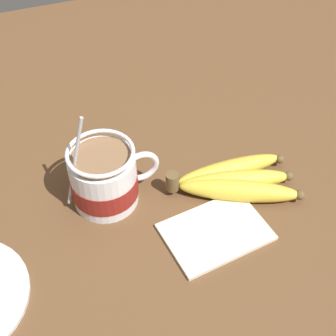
{
  "coord_description": "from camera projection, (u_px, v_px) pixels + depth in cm",
  "views": [
    {
      "loc": [
        -16.0,
        -43.46,
        56.5
      ],
      "look_at": [
        1.34,
        1.21,
        7.17
      ],
      "focal_mm": 50.0,
      "sensor_mm": 36.0,
      "label": 1
    }
  ],
  "objects": [
    {
      "name": "table",
      "position": [
        163.0,
        202.0,
        0.72
      ],
      "size": [
        134.44,
        134.44,
        2.84
      ],
      "color": "brown",
      "rests_on": "ground"
    },
    {
      "name": "banana_bunch",
      "position": [
        234.0,
        182.0,
        0.71
      ],
      "size": [
        19.7,
        11.47,
        4.02
      ],
      "color": "brown",
      "rests_on": "table"
    },
    {
      "name": "napkin",
      "position": [
        216.0,
        232.0,
        0.66
      ],
      "size": [
        15.24,
        11.48,
        0.6
      ],
      "color": "beige",
      "rests_on": "table"
    },
    {
      "name": "coffee_mug",
      "position": [
        105.0,
        179.0,
        0.67
      ],
      "size": [
        14.24,
        9.79,
        16.34
      ],
      "color": "silver",
      "rests_on": "table"
    }
  ]
}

